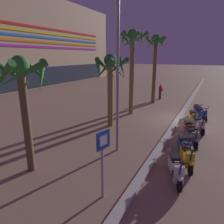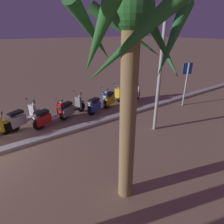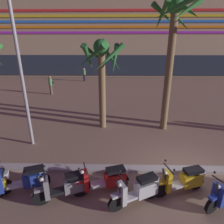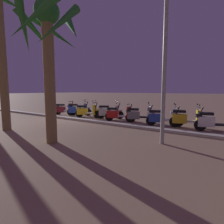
% 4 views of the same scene
% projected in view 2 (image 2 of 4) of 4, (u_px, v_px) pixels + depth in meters
% --- Properties ---
extents(scooter_white_far_back, '(1.76, 0.87, 1.04)m').
position_uv_depth(scooter_white_far_back, '(131.00, 96.00, 11.06)').
color(scooter_white_far_back, black).
rests_on(scooter_white_far_back, ground).
extents(scooter_yellow_second_in_line, '(1.71, 0.83, 1.17)m').
position_uv_depth(scooter_yellow_second_in_line, '(112.00, 98.00, 10.62)').
color(scooter_yellow_second_in_line, black).
rests_on(scooter_yellow_second_in_line, ground).
extents(scooter_blue_tail_end, '(1.78, 0.87, 1.17)m').
position_uv_depth(scooter_blue_tail_end, '(98.00, 104.00, 9.84)').
color(scooter_blue_tail_end, black).
rests_on(scooter_blue_tail_end, ground).
extents(scooter_grey_last_in_row, '(1.66, 0.87, 1.17)m').
position_uv_depth(scooter_grey_last_in_row, '(71.00, 108.00, 9.29)').
color(scooter_grey_last_in_row, black).
rests_on(scooter_grey_last_in_row, ground).
extents(scooter_red_mid_front, '(1.81, 0.81, 1.04)m').
position_uv_depth(scooter_red_mid_front, '(49.00, 116.00, 8.43)').
color(scooter_red_mid_front, black).
rests_on(scooter_red_mid_front, ground).
extents(scooter_silver_mid_centre, '(1.60, 0.90, 1.17)m').
position_uv_depth(scooter_silver_mid_centre, '(23.00, 118.00, 8.25)').
color(scooter_silver_mid_centre, black).
rests_on(scooter_silver_mid_centre, ground).
extents(crossing_sign, '(0.59, 0.18, 2.40)m').
position_uv_depth(crossing_sign, '(186.00, 80.00, 10.32)').
color(crossing_sign, '#939399').
rests_on(crossing_sign, ground).
extents(palm_tree_far_corner, '(2.47, 2.47, 4.77)m').
position_uv_depth(palm_tree_far_corner, '(130.00, 58.00, 3.64)').
color(palm_tree_far_corner, olive).
rests_on(palm_tree_far_corner, ground).
extents(street_lamp, '(0.36, 0.36, 7.45)m').
position_uv_depth(street_lamp, '(166.00, 15.00, 6.48)').
color(street_lamp, '#939399').
rests_on(street_lamp, ground).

